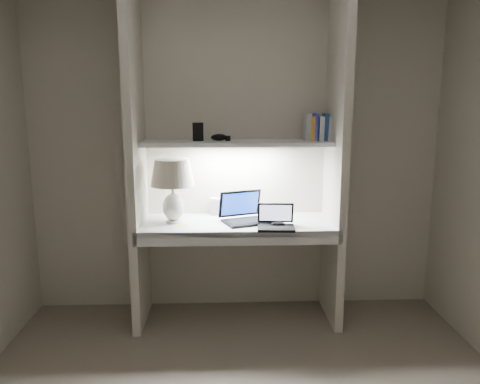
{
  "coord_description": "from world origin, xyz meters",
  "views": [
    {
      "loc": [
        -0.11,
        -2.16,
        1.66
      ],
      "look_at": [
        0.01,
        1.05,
        1.03
      ],
      "focal_mm": 35.0,
      "sensor_mm": 36.0,
      "label": 1
    }
  ],
  "objects_px": {
    "laptop_main": "(244,215)",
    "speaker": "(217,206)",
    "table_lamp": "(173,180)",
    "book_row": "(317,128)",
    "laptop_netbook": "(276,222)"
  },
  "relations": [
    {
      "from": "table_lamp",
      "to": "laptop_main",
      "type": "relative_size",
      "value": 1.16
    },
    {
      "from": "table_lamp",
      "to": "laptop_main",
      "type": "distance_m",
      "value": 0.59
    },
    {
      "from": "laptop_main",
      "to": "speaker",
      "type": "relative_size",
      "value": 3.0
    },
    {
      "from": "laptop_main",
      "to": "table_lamp",
      "type": "bearing_deg",
      "value": 160.64
    },
    {
      "from": "table_lamp",
      "to": "speaker",
      "type": "relative_size",
      "value": 3.47
    },
    {
      "from": "laptop_main",
      "to": "book_row",
      "type": "bearing_deg",
      "value": -9.33
    },
    {
      "from": "table_lamp",
      "to": "laptop_netbook",
      "type": "height_order",
      "value": "table_lamp"
    },
    {
      "from": "book_row",
      "to": "speaker",
      "type": "bearing_deg",
      "value": 172.05
    },
    {
      "from": "laptop_main",
      "to": "speaker",
      "type": "xyz_separation_m",
      "value": [
        -0.21,
        0.22,
        0.02
      ]
    },
    {
      "from": "table_lamp",
      "to": "speaker",
      "type": "bearing_deg",
      "value": 35.5
    },
    {
      "from": "laptop_netbook",
      "to": "laptop_main",
      "type": "bearing_deg",
      "value": 143.56
    },
    {
      "from": "laptop_netbook",
      "to": "table_lamp",
      "type": "bearing_deg",
      "value": 170.92
    },
    {
      "from": "laptop_netbook",
      "to": "speaker",
      "type": "xyz_separation_m",
      "value": [
        -0.42,
        0.4,
        0.03
      ]
    },
    {
      "from": "book_row",
      "to": "table_lamp",
      "type": "bearing_deg",
      "value": -173.6
    },
    {
      "from": "table_lamp",
      "to": "speaker",
      "type": "height_order",
      "value": "table_lamp"
    }
  ]
}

